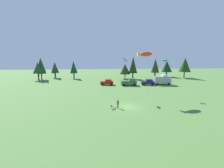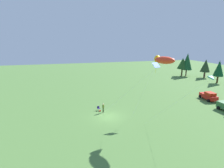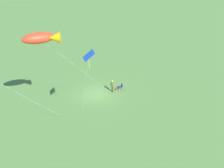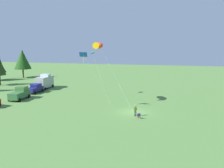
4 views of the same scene
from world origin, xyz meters
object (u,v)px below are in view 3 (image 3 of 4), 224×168
at_px(kite_large_fish, 43,38).
at_px(kite_diamond_blue, 89,57).
at_px(folding_chair, 121,86).
at_px(person_kite_flyer, 112,85).
at_px(backpack_on_grass, 117,89).

distance_m(kite_large_fish, kite_diamond_blue, 4.82).
height_order(folding_chair, kite_large_fish, kite_large_fish).
xyz_separation_m(person_kite_flyer, folding_chair, (-1.21, -0.68, -0.53)).
bearing_deg(person_kite_flyer, backpack_on_grass, 179.79).
bearing_deg(kite_diamond_blue, person_kite_flyer, -106.85).
relative_size(folding_chair, kite_diamond_blue, 0.09).
distance_m(person_kite_flyer, backpack_on_grass, 1.21).
distance_m(backpack_on_grass, kite_diamond_blue, 13.23).
height_order(backpack_on_grass, kite_large_fish, kite_large_fish).
bearing_deg(kite_diamond_blue, folding_chair, -112.19).
height_order(kite_large_fish, kite_diamond_blue, kite_large_fish).
bearing_deg(kite_diamond_blue, backpack_on_grass, -109.22).
bearing_deg(person_kite_flyer, kite_large_fish, 5.04).
bearing_deg(folding_chair, kite_large_fish, 31.42).
relative_size(kite_large_fish, kite_diamond_blue, 1.16).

